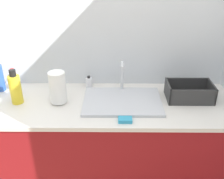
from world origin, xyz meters
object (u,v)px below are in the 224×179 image
paper_towel_roll (58,88)px  dish_rack (189,93)px  bottle_white_spray (14,81)px  bottle_yellow (15,89)px  soap_dispenser (89,83)px  sink (122,100)px

paper_towel_roll → dish_rack: 0.96m
bottle_white_spray → bottle_yellow: size_ratio=0.71×
dish_rack → soap_dispenser: size_ratio=3.32×
dish_rack → bottle_yellow: bearing=-177.0°
bottle_yellow → soap_dispenser: bearing=25.9°
dish_rack → soap_dispenser: bearing=166.8°
sink → soap_dispenser: bearing=138.5°
dish_rack → bottle_yellow: size_ratio=1.30×
soap_dispenser → paper_towel_roll: bearing=-129.3°
bottle_white_spray → bottle_yellow: bearing=-66.8°
bottle_white_spray → soap_dispenser: 0.59m
paper_towel_roll → dish_rack: (0.95, 0.06, -0.08)m
sink → bottle_white_spray: (-0.84, 0.19, 0.06)m
sink → paper_towel_roll: size_ratio=2.36×
paper_towel_roll → bottle_yellow: (-0.30, -0.00, -0.01)m
bottle_yellow → soap_dispenser: bottle_yellow is taller
soap_dispenser → dish_rack: bearing=-13.2°
dish_rack → soap_dispenser: (-0.76, 0.18, -0.00)m
paper_towel_roll → bottle_yellow: bearing=-179.9°
bottle_white_spray → sink: bearing=-12.5°
bottle_white_spray → bottle_yellow: bottle_yellow is taller
sink → bottle_yellow: size_ratio=2.20×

